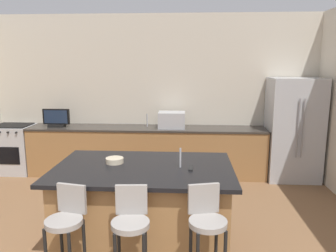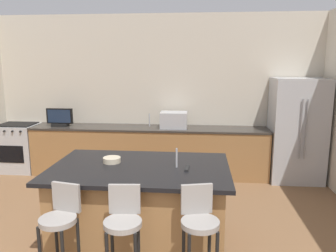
{
  "view_description": "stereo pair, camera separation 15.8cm",
  "coord_description": "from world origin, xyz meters",
  "px_view_note": "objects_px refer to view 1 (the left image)",
  "views": [
    {
      "loc": [
        0.67,
        -1.24,
        2.08
      ],
      "look_at": [
        0.37,
        3.52,
        1.15
      ],
      "focal_mm": 35.32,
      "sensor_mm": 36.0,
      "label": 1
    },
    {
      "loc": [
        0.82,
        -1.23,
        2.08
      ],
      "look_at": [
        0.37,
        3.52,
        1.15
      ],
      "focal_mm": 35.32,
      "sensor_mm": 36.0,
      "label": 2
    }
  ],
  "objects_px": {
    "bar_stool_right": "(207,230)",
    "bar_stool_center": "(131,231)",
    "microwave": "(172,120)",
    "tv_monitor": "(56,119)",
    "bar_stool_left": "(66,228)",
    "tv_remote": "(191,168)",
    "kitchen_island": "(144,204)",
    "refrigerator": "(293,129)",
    "fruit_bowl": "(115,160)",
    "range_oven": "(15,149)"
  },
  "relations": [
    {
      "from": "bar_stool_left",
      "to": "bar_stool_right",
      "type": "relative_size",
      "value": 0.97
    },
    {
      "from": "tv_monitor",
      "to": "fruit_bowl",
      "type": "xyz_separation_m",
      "value": [
        1.58,
        -2.21,
        -0.1
      ]
    },
    {
      "from": "microwave",
      "to": "bar_stool_right",
      "type": "bearing_deg",
      "value": -81.49
    },
    {
      "from": "tv_remote",
      "to": "fruit_bowl",
      "type": "bearing_deg",
      "value": 171.88
    },
    {
      "from": "range_oven",
      "to": "tv_remote",
      "type": "distance_m",
      "value": 4.15
    },
    {
      "from": "microwave",
      "to": "bar_stool_right",
      "type": "distance_m",
      "value": 3.24
    },
    {
      "from": "bar_stool_center",
      "to": "tv_monitor",
      "type": "bearing_deg",
      "value": 116.63
    },
    {
      "from": "tv_monitor",
      "to": "kitchen_island",
      "type": "bearing_deg",
      "value": -50.33
    },
    {
      "from": "kitchen_island",
      "to": "bar_stool_left",
      "type": "bearing_deg",
      "value": -127.95
    },
    {
      "from": "kitchen_island",
      "to": "tv_monitor",
      "type": "bearing_deg",
      "value": 129.67
    },
    {
      "from": "fruit_bowl",
      "to": "tv_remote",
      "type": "distance_m",
      "value": 0.9
    },
    {
      "from": "fruit_bowl",
      "to": "range_oven",
      "type": "bearing_deg",
      "value": 137.29
    },
    {
      "from": "tv_monitor",
      "to": "refrigerator",
      "type": "bearing_deg",
      "value": 0.13
    },
    {
      "from": "refrigerator",
      "to": "bar_stool_right",
      "type": "bearing_deg",
      "value": -118.37
    },
    {
      "from": "tv_monitor",
      "to": "bar_stool_right",
      "type": "distance_m",
      "value": 4.09
    },
    {
      "from": "refrigerator",
      "to": "fruit_bowl",
      "type": "bearing_deg",
      "value": -140.68
    },
    {
      "from": "tv_monitor",
      "to": "range_oven",
      "type": "bearing_deg",
      "value": 176.68
    },
    {
      "from": "microwave",
      "to": "range_oven",
      "type": "bearing_deg",
      "value": -179.98
    },
    {
      "from": "bar_stool_left",
      "to": "bar_stool_center",
      "type": "bearing_deg",
      "value": 6.77
    },
    {
      "from": "refrigerator",
      "to": "range_oven",
      "type": "distance_m",
      "value": 5.18
    },
    {
      "from": "kitchen_island",
      "to": "fruit_bowl",
      "type": "height_order",
      "value": "fruit_bowl"
    },
    {
      "from": "range_oven",
      "to": "microwave",
      "type": "bearing_deg",
      "value": 0.02
    },
    {
      "from": "bar_stool_right",
      "to": "tv_remote",
      "type": "xyz_separation_m",
      "value": [
        -0.14,
        0.74,
        0.34
      ]
    },
    {
      "from": "refrigerator",
      "to": "bar_stool_center",
      "type": "bearing_deg",
      "value": -126.64
    },
    {
      "from": "bar_stool_left",
      "to": "fruit_bowl",
      "type": "distance_m",
      "value": 1.01
    },
    {
      "from": "range_oven",
      "to": "tv_monitor",
      "type": "bearing_deg",
      "value": -3.32
    },
    {
      "from": "refrigerator",
      "to": "bar_stool_center",
      "type": "height_order",
      "value": "refrigerator"
    },
    {
      "from": "microwave",
      "to": "tv_monitor",
      "type": "xyz_separation_m",
      "value": [
        -2.13,
        -0.05,
        0.01
      ]
    },
    {
      "from": "tv_remote",
      "to": "range_oven",
      "type": "bearing_deg",
      "value": 146.63
    },
    {
      "from": "microwave",
      "to": "kitchen_island",
      "type": "bearing_deg",
      "value": -94.75
    },
    {
      "from": "microwave",
      "to": "bar_stool_right",
      "type": "relative_size",
      "value": 0.48
    },
    {
      "from": "bar_stool_center",
      "to": "bar_stool_right",
      "type": "bearing_deg",
      "value": -0.35
    },
    {
      "from": "bar_stool_center",
      "to": "fruit_bowl",
      "type": "height_order",
      "value": "same"
    },
    {
      "from": "kitchen_island",
      "to": "refrigerator",
      "type": "distance_m",
      "value": 3.35
    },
    {
      "from": "refrigerator",
      "to": "range_oven",
      "type": "bearing_deg",
      "value": 179.54
    },
    {
      "from": "tv_monitor",
      "to": "fruit_bowl",
      "type": "bearing_deg",
      "value": -54.51
    },
    {
      "from": "bar_stool_center",
      "to": "fruit_bowl",
      "type": "distance_m",
      "value": 1.08
    },
    {
      "from": "kitchen_island",
      "to": "bar_stool_right",
      "type": "xyz_separation_m",
      "value": [
        0.67,
        -0.79,
        0.13
      ]
    },
    {
      "from": "kitchen_island",
      "to": "refrigerator",
      "type": "relative_size",
      "value": 1.1
    },
    {
      "from": "range_oven",
      "to": "refrigerator",
      "type": "bearing_deg",
      "value": -0.46
    },
    {
      "from": "tv_monitor",
      "to": "bar_stool_left",
      "type": "xyz_separation_m",
      "value": [
        1.32,
        -3.11,
        -0.48
      ]
    },
    {
      "from": "bar_stool_center",
      "to": "fruit_bowl",
      "type": "relative_size",
      "value": 4.8
    },
    {
      "from": "bar_stool_right",
      "to": "bar_stool_center",
      "type": "bearing_deg",
      "value": 170.71
    },
    {
      "from": "kitchen_island",
      "to": "bar_stool_center",
      "type": "height_order",
      "value": "bar_stool_center"
    },
    {
      "from": "microwave",
      "to": "bar_stool_center",
      "type": "height_order",
      "value": "microwave"
    },
    {
      "from": "bar_stool_left",
      "to": "tv_remote",
      "type": "xyz_separation_m",
      "value": [
        1.14,
        0.73,
        0.36
      ]
    },
    {
      "from": "range_oven",
      "to": "microwave",
      "type": "xyz_separation_m",
      "value": [
        3.0,
        0.0,
        0.59
      ]
    },
    {
      "from": "range_oven",
      "to": "bar_stool_left",
      "type": "xyz_separation_m",
      "value": [
        2.19,
        -3.16,
        0.12
      ]
    },
    {
      "from": "bar_stool_right",
      "to": "fruit_bowl",
      "type": "relative_size",
      "value": 4.83
    },
    {
      "from": "bar_stool_right",
      "to": "tv_remote",
      "type": "bearing_deg",
      "value": 87.26
    }
  ]
}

